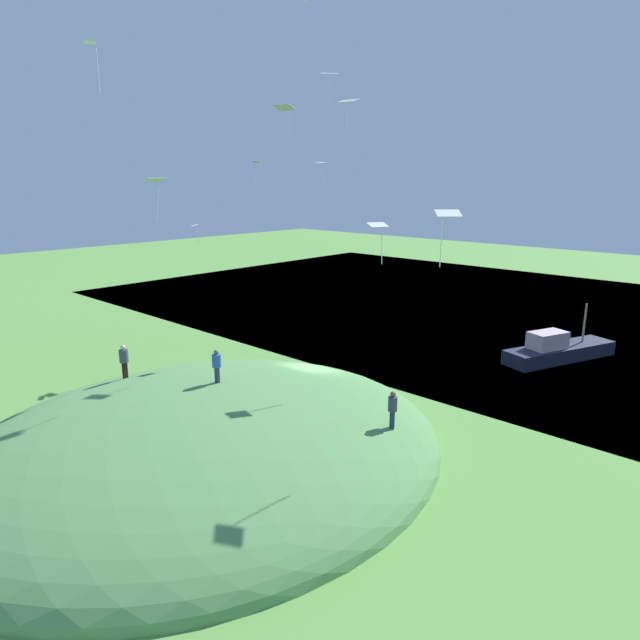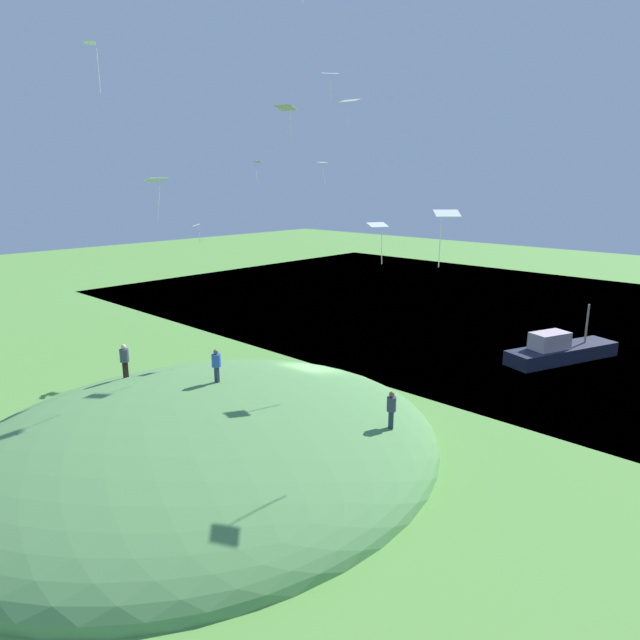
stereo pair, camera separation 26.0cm
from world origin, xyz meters
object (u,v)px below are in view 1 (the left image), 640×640
boat_on_lake (557,350)px  kite_4 (321,164)px  kite_8 (348,101)px  kite_10 (447,217)px  person_walking_path (217,362)px  kite_0 (378,227)px  person_watching_kites (393,405)px  kite_9 (256,164)px  kite_5 (155,182)px  kite_6 (91,48)px  kite_2 (330,75)px  kite_7 (285,109)px  person_on_hilltop (124,357)px  kite_3 (195,227)px

boat_on_lake → kite_4: (11.05, -11.40, 12.03)m
kite_8 → kite_10: bearing=56.7°
person_walking_path → kite_0: bearing=54.3°
person_watching_kites → kite_9: bearing=124.0°
kite_5 → kite_9: (-9.15, -2.16, 1.20)m
person_walking_path → kite_8: bearing=96.5°
boat_on_lake → kite_6: bearing=-3.2°
boat_on_lake → kite_8: bearing=-22.0°
kite_4 → person_watching_kites: bearing=55.2°
kite_2 → kite_10: bearing=64.7°
person_walking_path → kite_7: (-9.06, -4.58, 12.40)m
kite_6 → kite_10: 16.10m
person_on_hilltop → person_watching_kites: person_on_hilltop is taller
kite_0 → person_walking_path: bearing=-33.2°
kite_2 → kite_8: bearing=-165.2°
kite_9 → kite_8: bearing=94.9°
kite_3 → kite_0: bearing=92.9°
kite_6 → kite_7: bearing=-174.1°
person_watching_kites → kite_4: 17.24m
boat_on_lake → person_watching_kites: 19.09m
kite_0 → kite_5: kite_5 is taller
person_walking_path → kite_3: (-5.88, -9.65, 5.47)m
kite_6 → boat_on_lake: bearing=156.0°
person_walking_path → kite_5: bearing=163.8°
person_watching_kites → kite_0: kite_0 is taller
kite_10 → kite_5: bearing=-81.7°
person_walking_path → kite_5: (-1.78, -7.25, 8.24)m
kite_7 → kite_9: bearing=-111.1°
kite_3 → kite_6: (8.99, 6.33, 8.12)m
kite_2 → kite_5: size_ratio=0.67×
person_on_hilltop → kite_8: 19.21m
person_walking_path → kite_7: size_ratio=0.82×
person_walking_path → person_on_hilltop: bearing=-161.7°
person_watching_kites → kite_2: (-6.11, -9.13, 14.74)m
person_walking_path → kite_5: size_ratio=0.68×
kite_3 → kite_4: (-5.18, 6.14, 3.83)m
person_walking_path → kite_0: (-6.59, 4.32, 6.14)m
person_walking_path → person_watching_kites: (-3.12, 7.92, -0.87)m
kite_5 → kite_6: size_ratio=1.22×
kite_8 → kite_10: (7.37, 11.23, -5.84)m
kite_2 → person_on_hilltop: bearing=-19.5°
kite_5 → kite_7: 8.80m
kite_10 → person_on_hilltop: bearing=-67.1°
kite_5 → kite_0: bearing=112.6°
kite_9 → kite_0: bearing=72.5°
person_watching_kites → kite_0: 8.61m
person_on_hilltop → kite_3: bearing=24.8°
kite_4 → kite_5: (9.29, -3.73, -1.06)m
person_on_hilltop → kite_3: kite_3 is taller
kite_8 → kite_10: 14.65m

